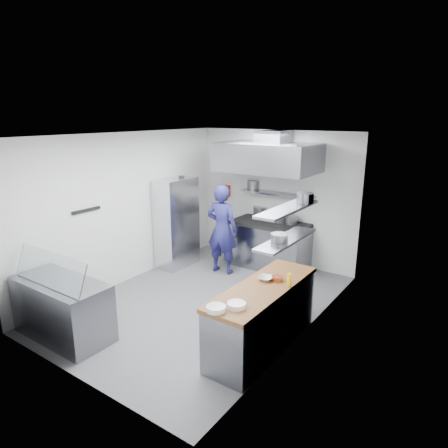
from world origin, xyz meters
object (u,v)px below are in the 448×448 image
Objects in this scene: chef at (222,229)px; wire_rack at (177,223)px; gas_range at (269,246)px; display_case at (63,309)px.

wire_rack is at bearing 5.38° from chef.
chef is (-0.63, -0.81, 0.45)m from gas_range.
wire_rack is (-1.00, -0.22, 0.03)m from chef.
gas_range is 1.98m from wire_rack.
wire_rack is at bearing -147.76° from gas_range.
display_case is (-0.47, -3.29, -0.47)m from chef.
display_case is at bearing -80.21° from wire_rack.
wire_rack is 3.16m from display_case.
gas_range is at bearing 74.98° from display_case.
gas_range is 1.07× the size of display_case.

